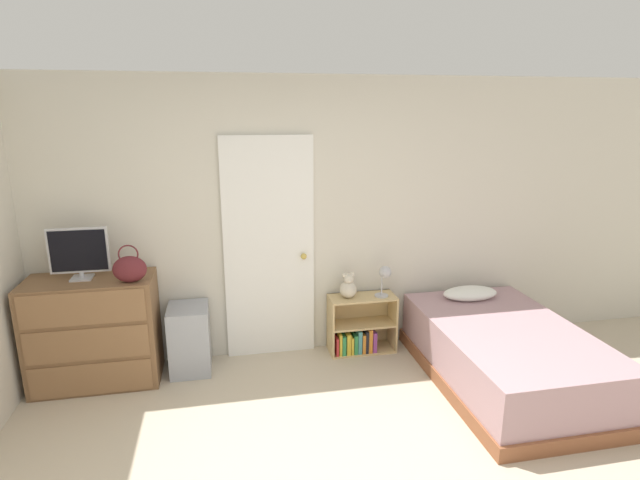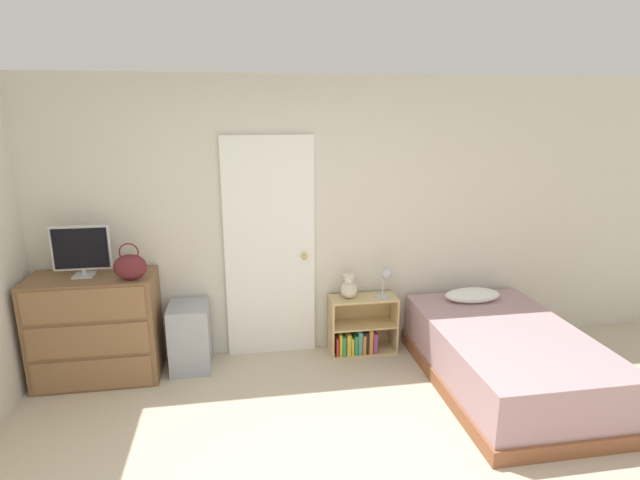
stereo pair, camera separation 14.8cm
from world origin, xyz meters
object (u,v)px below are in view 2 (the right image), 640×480
Objects in this scene: teddy_bear at (349,287)px; storage_bin at (190,337)px; dresser at (96,328)px; tv at (81,250)px; handbag at (130,267)px; bookshelf at (359,331)px; desk_lamp at (386,276)px; bed at (506,357)px.

storage_bin is at bearing -177.60° from teddy_bear.
storage_bin is (0.76, 0.05, -0.16)m from dresser.
tv is 1.49× the size of handbag.
handbag is 2.14m from bookshelf.
tv reaches higher than teddy_bear.
desk_lamp is (2.55, 0.07, 0.31)m from dresser.
handbag is 2.22m from desk_lamp.
tv reaches higher than bookshelf.
teddy_bear reaches higher than storage_bin.
tv reaches higher than desk_lamp.
teddy_bear reaches higher than bed.
handbag is at bearing -22.36° from tv.
handbag is at bearing -154.83° from storage_bin.
bed is at bearing -15.48° from storage_bin.
storage_bin is 1.85m from desk_lamp.
dresser is at bearing -177.14° from teddy_bear.
desk_lamp is at bearing -7.14° from teddy_bear.
teddy_bear is (2.21, 0.11, 0.20)m from dresser.
dresser is 0.69m from handbag.
desk_lamp is (1.79, 0.02, 0.47)m from storage_bin.
desk_lamp is at bearing 1.54° from dresser.
handbag reaches higher than teddy_bear.
storage_bin reaches higher than bookshelf.
handbag is at bearing -172.31° from teddy_bear.
tv is 1.89× the size of teddy_bear.
handbag reaches higher than dresser.
tv is (-0.05, 0.03, 0.68)m from dresser.
desk_lamp is (2.19, 0.21, -0.27)m from handbag.
teddy_bear is 0.36m from desk_lamp.
desk_lamp is (2.60, 0.04, -0.38)m from tv.
teddy_bear is at bearing 146.06° from bed.
storage_bin is 1.56m from bookshelf.
handbag is 3.17m from bed.
handbag is (0.35, -0.14, 0.57)m from dresser.
tv is 0.73× the size of bookshelf.
desk_lamp is 0.16× the size of bed.
dresser is 1.60× the size of bookshelf.
tv reaches higher than storage_bin.
teddy_bear is (-0.11, -0.00, 0.45)m from bookshelf.
tv is at bearing 152.06° from dresser.
desk_lamp reaches higher than teddy_bear.
storage_bin is at bearing -177.73° from bookshelf.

